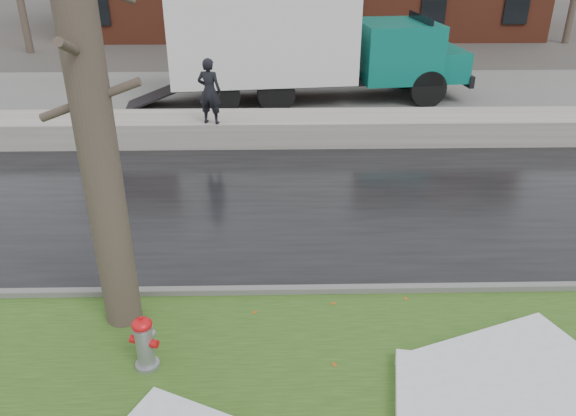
{
  "coord_description": "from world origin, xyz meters",
  "views": [
    {
      "loc": [
        0.29,
        -6.89,
        5.59
      ],
      "look_at": [
        0.49,
        2.28,
        1.0
      ],
      "focal_mm": 35.0,
      "sensor_mm": 36.0,
      "label": 1
    }
  ],
  "objects_px": {
    "tree": "(91,105)",
    "box_truck": "(298,42)",
    "fire_hydrant": "(144,340)",
    "worker": "(209,91)"
  },
  "relations": [
    {
      "from": "tree",
      "to": "box_truck",
      "type": "xyz_separation_m",
      "value": [
        3.23,
        12.48,
        -1.4
      ]
    },
    {
      "from": "box_truck",
      "to": "worker",
      "type": "bearing_deg",
      "value": -124.72
    },
    {
      "from": "fire_hydrant",
      "to": "worker",
      "type": "xyz_separation_m",
      "value": [
        0.05,
        8.85,
        1.15
      ]
    },
    {
      "from": "tree",
      "to": "fire_hydrant",
      "type": "bearing_deg",
      "value": -62.31
    },
    {
      "from": "tree",
      "to": "worker",
      "type": "xyz_separation_m",
      "value": [
        0.64,
        7.72,
        -1.85
      ]
    },
    {
      "from": "tree",
      "to": "worker",
      "type": "distance_m",
      "value": 7.97
    },
    {
      "from": "fire_hydrant",
      "to": "box_truck",
      "type": "distance_m",
      "value": 13.96
    },
    {
      "from": "box_truck",
      "to": "worker",
      "type": "distance_m",
      "value": 5.44
    },
    {
      "from": "fire_hydrant",
      "to": "worker",
      "type": "relative_size",
      "value": 0.48
    },
    {
      "from": "worker",
      "to": "box_truck",
      "type": "bearing_deg",
      "value": -104.07
    }
  ]
}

